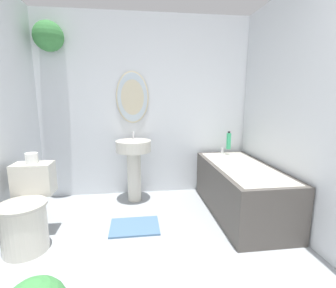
{
  "coord_description": "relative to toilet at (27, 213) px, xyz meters",
  "views": [
    {
      "loc": [
        -0.14,
        -0.51,
        1.32
      ],
      "look_at": [
        0.15,
        1.74,
        0.89
      ],
      "focal_mm": 26.0,
      "sensor_mm": 36.0,
      "label": 1
    }
  ],
  "objects": [
    {
      "name": "wall_back",
      "position": [
        1.02,
        1.18,
        0.97
      ],
      "size": [
        2.9,
        0.35,
        2.4
      ],
      "color": "silver",
      "rests_on": "ground_plane"
    },
    {
      "name": "wall_right",
      "position": [
        2.55,
        -0.24,
        0.89
      ],
      "size": [
        0.06,
        2.93,
        2.4
      ],
      "color": "silver",
      "rests_on": "ground_plane"
    },
    {
      "name": "toilet",
      "position": [
        0.0,
        0.0,
        0.0
      ],
      "size": [
        0.4,
        0.59,
        0.72
      ],
      "color": "beige",
      "rests_on": "ground_plane"
    },
    {
      "name": "pedestal_sink",
      "position": [
        0.94,
        0.9,
        0.24
      ],
      "size": [
        0.45,
        0.45,
        0.89
      ],
      "color": "beige",
      "rests_on": "ground_plane"
    },
    {
      "name": "bathtub",
      "position": [
        2.17,
        0.37,
        -0.02
      ],
      "size": [
        0.66,
        1.47,
        0.64
      ],
      "color": "#4C4742",
      "rests_on": "ground_plane"
    },
    {
      "name": "shampoo_bottle",
      "position": [
        2.22,
        0.94,
        0.44
      ],
      "size": [
        0.06,
        0.06,
        0.24
      ],
      "color": "#38B275",
      "rests_on": "bathtub"
    },
    {
      "name": "bath_mat",
      "position": [
        0.94,
        0.19,
        -0.3
      ],
      "size": [
        0.5,
        0.38,
        0.02
      ],
      "color": "#4C7093",
      "rests_on": "ground_plane"
    },
    {
      "name": "toilet_paper_roll",
      "position": [
        0.0,
        0.21,
        0.45
      ],
      "size": [
        0.11,
        0.11,
        0.1
      ],
      "color": "white",
      "rests_on": "toilet"
    }
  ]
}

